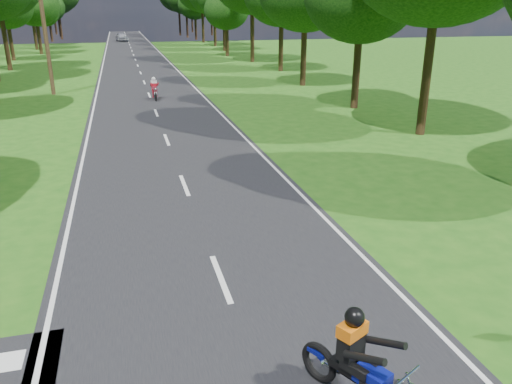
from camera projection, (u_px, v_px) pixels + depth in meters
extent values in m
plane|color=#1E5212|center=(243.00, 336.00, 8.59)|extent=(160.00, 160.00, 0.00)
cube|color=black|center=(135.00, 60.00, 53.90)|extent=(7.00, 140.00, 0.02)
cube|color=silver|center=(221.00, 278.00, 10.39)|extent=(0.12, 2.00, 0.01)
cube|color=silver|center=(184.00, 185.00, 15.83)|extent=(0.12, 2.00, 0.01)
cube|color=silver|center=(167.00, 140.00, 21.27)|extent=(0.12, 2.00, 0.01)
cube|color=silver|center=(156.00, 113.00, 26.71)|extent=(0.12, 2.00, 0.01)
cube|color=silver|center=(149.00, 95.00, 32.14)|extent=(0.12, 2.00, 0.01)
cube|color=silver|center=(144.00, 82.00, 37.58)|extent=(0.12, 2.00, 0.01)
cube|color=silver|center=(141.00, 73.00, 43.02)|extent=(0.12, 2.00, 0.01)
cube|color=silver|center=(138.00, 65.00, 48.46)|extent=(0.12, 2.00, 0.01)
cube|color=silver|center=(135.00, 60.00, 53.89)|extent=(0.12, 2.00, 0.01)
cube|color=silver|center=(134.00, 55.00, 59.33)|extent=(0.12, 2.00, 0.01)
cube|color=silver|center=(132.00, 51.00, 64.77)|extent=(0.12, 2.00, 0.01)
cube|color=silver|center=(131.00, 48.00, 70.20)|extent=(0.12, 2.00, 0.01)
cube|color=silver|center=(130.00, 45.00, 75.64)|extent=(0.12, 2.00, 0.01)
cube|color=silver|center=(129.00, 42.00, 81.08)|extent=(0.12, 2.00, 0.01)
cube|color=silver|center=(128.00, 40.00, 86.52)|extent=(0.12, 2.00, 0.01)
cube|color=silver|center=(127.00, 38.00, 91.95)|extent=(0.12, 2.00, 0.01)
cube|color=silver|center=(126.00, 36.00, 97.39)|extent=(0.12, 2.00, 0.01)
cube|color=silver|center=(126.00, 35.00, 102.83)|extent=(0.12, 2.00, 0.01)
cube|color=silver|center=(125.00, 33.00, 108.27)|extent=(0.12, 2.00, 0.01)
cube|color=silver|center=(125.00, 32.00, 113.70)|extent=(0.12, 2.00, 0.01)
cube|color=silver|center=(104.00, 60.00, 53.10)|extent=(0.10, 140.00, 0.01)
cube|color=silver|center=(166.00, 59.00, 54.69)|extent=(0.10, 140.00, 0.01)
cube|color=silver|center=(7.00, 362.00, 7.94)|extent=(0.50, 0.50, 0.01)
cylinder|color=black|center=(6.00, 45.00, 44.17)|extent=(0.40, 0.40, 4.40)
cylinder|color=black|center=(11.00, 45.00, 52.83)|extent=(0.40, 0.40, 3.20)
ellipsoid|color=black|center=(5.00, 5.00, 51.46)|extent=(5.60, 5.60, 4.76)
cylinder|color=black|center=(40.00, 40.00, 59.96)|extent=(0.40, 0.40, 3.22)
ellipsoid|color=black|center=(35.00, 5.00, 58.58)|extent=(5.64, 5.64, 4.79)
cylinder|color=black|center=(35.00, 36.00, 66.55)|extent=(0.40, 0.40, 3.61)
ellipsoid|color=black|center=(30.00, 0.00, 65.01)|extent=(6.31, 6.31, 5.37)
cylinder|color=black|center=(46.00, 36.00, 73.89)|extent=(0.40, 0.40, 2.67)
ellipsoid|color=black|center=(42.00, 13.00, 72.75)|extent=(4.67, 4.67, 3.97)
ellipsoid|color=black|center=(41.00, 3.00, 72.30)|extent=(4.00, 4.00, 3.40)
cylinder|color=black|center=(51.00, 32.00, 82.06)|extent=(0.40, 0.40, 3.09)
ellipsoid|color=black|center=(48.00, 7.00, 80.74)|extent=(5.40, 5.40, 4.59)
cylinder|color=black|center=(60.00, 26.00, 87.95)|extent=(0.40, 0.40, 4.48)
cylinder|color=black|center=(59.00, 26.00, 95.90)|extent=(0.40, 0.40, 4.09)
cylinder|color=black|center=(426.00, 83.00, 21.52)|extent=(0.40, 0.40, 4.56)
cylinder|color=black|center=(356.00, 76.00, 27.55)|extent=(0.40, 0.40, 3.49)
cylinder|color=black|center=(303.00, 59.00, 35.60)|extent=(0.40, 0.40, 3.69)
cylinder|color=black|center=(281.00, 49.00, 43.87)|extent=(0.40, 0.40, 3.74)
cylinder|color=black|center=(252.00, 39.00, 51.13)|extent=(0.40, 0.40, 4.64)
cylinder|color=black|center=(227.00, 43.00, 57.67)|extent=(0.40, 0.40, 2.91)
ellipsoid|color=black|center=(226.00, 10.00, 56.43)|extent=(5.09, 5.09, 4.33)
cylinder|color=black|center=(224.00, 35.00, 64.58)|extent=(0.40, 0.40, 3.88)
cylinder|color=black|center=(215.00, 31.00, 72.28)|extent=(0.40, 0.40, 4.18)
cylinder|color=black|center=(203.00, 27.00, 80.25)|extent=(0.40, 0.40, 4.63)
cylinder|color=black|center=(196.00, 30.00, 87.05)|extent=(0.40, 0.40, 3.36)
ellipsoid|color=black|center=(195.00, 4.00, 85.61)|extent=(5.88, 5.88, 5.00)
cylinder|color=black|center=(187.00, 26.00, 93.34)|extent=(0.40, 0.40, 4.09)
cylinder|color=black|center=(180.00, 24.00, 100.19)|extent=(0.40, 0.40, 4.48)
cylinder|color=black|center=(55.00, 25.00, 104.24)|extent=(0.40, 0.40, 3.84)
ellipsoid|color=black|center=(52.00, 1.00, 102.59)|extent=(6.72, 6.72, 5.71)
cylinder|color=black|center=(192.00, 23.00, 112.97)|extent=(0.40, 0.40, 4.16)
cylinder|color=black|center=(35.00, 28.00, 90.22)|extent=(0.40, 0.40, 3.52)
ellipsoid|color=black|center=(31.00, 3.00, 88.71)|extent=(6.16, 6.16, 5.24)
cylinder|color=black|center=(212.00, 24.00, 100.71)|extent=(0.40, 0.40, 4.48)
cylinder|color=#382616|center=(45.00, 30.00, 31.13)|extent=(0.26, 0.26, 8.00)
imported|color=#B9BBC0|center=(122.00, 37.00, 82.60)|extent=(2.36, 4.32, 1.40)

